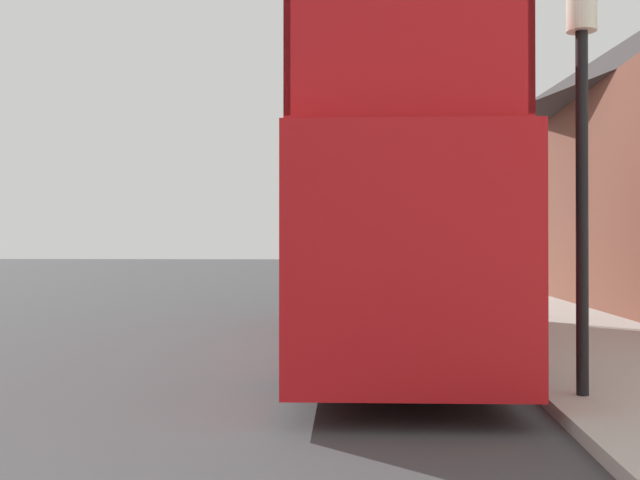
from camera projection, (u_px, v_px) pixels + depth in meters
name	position (u px, v px, depth m)	size (l,w,h in m)	color
ground_plane	(255.00, 300.00, 23.84)	(144.00, 144.00, 0.00)	#3D3D3F
sidewalk	(511.00, 307.00, 20.26)	(3.65, 108.00, 0.14)	#ADAAA3
tour_bus	(383.00, 236.00, 12.62)	(2.92, 11.37, 4.27)	red
parked_car_ahead_of_bus	(400.00, 283.00, 20.59)	(1.96, 4.24, 1.52)	navy
lamp_post_nearest	(582.00, 100.00, 8.00)	(0.35, 0.35, 4.56)	black
lamp_post_second	(488.00, 161.00, 16.57)	(0.35, 0.35, 5.10)	black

